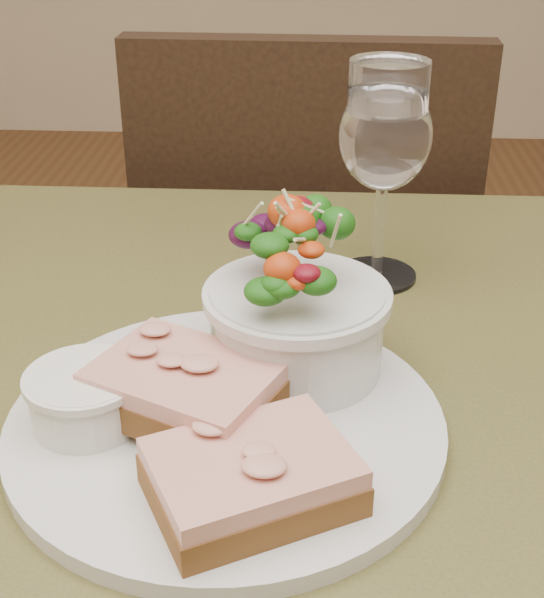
# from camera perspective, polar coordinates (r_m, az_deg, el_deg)

# --- Properties ---
(cafe_table) EXTENTS (0.80, 0.80, 0.75)m
(cafe_table) POSITION_cam_1_polar(r_m,az_deg,el_deg) (0.64, 0.39, -14.65)
(cafe_table) COLOR #403D1B
(cafe_table) RESTS_ON ground
(chair_far) EXTENTS (0.43, 0.43, 0.90)m
(chair_far) POSITION_cam_1_polar(r_m,az_deg,el_deg) (1.36, 2.18, -6.92)
(chair_far) COLOR black
(chair_far) RESTS_ON ground
(dinner_plate) EXTENTS (0.28, 0.28, 0.01)m
(dinner_plate) POSITION_cam_1_polar(r_m,az_deg,el_deg) (0.54, -3.17, -8.57)
(dinner_plate) COLOR silver
(dinner_plate) RESTS_ON cafe_table
(sandwich_front) EXTENTS (0.13, 0.12, 0.03)m
(sandwich_front) POSITION_cam_1_polar(r_m,az_deg,el_deg) (0.47, -1.41, -12.09)
(sandwich_front) COLOR #462712
(sandwich_front) RESTS_ON dinner_plate
(sandwich_back) EXTENTS (0.14, 0.12, 0.03)m
(sandwich_back) POSITION_cam_1_polar(r_m,az_deg,el_deg) (0.53, -5.90, -6.07)
(sandwich_back) COLOR #462712
(sandwich_back) RESTS_ON dinner_plate
(ramekin) EXTENTS (0.07, 0.07, 0.04)m
(ramekin) POSITION_cam_1_polar(r_m,az_deg,el_deg) (0.54, -12.66, -6.49)
(ramekin) COLOR silver
(ramekin) RESTS_ON dinner_plate
(salad_bowl) EXTENTS (0.12, 0.12, 0.13)m
(salad_bowl) POSITION_cam_1_polar(r_m,az_deg,el_deg) (0.56, 1.74, 0.48)
(salad_bowl) COLOR silver
(salad_bowl) RESTS_ON dinner_plate
(garnish) EXTENTS (0.05, 0.04, 0.02)m
(garnish) POSITION_cam_1_polar(r_m,az_deg,el_deg) (0.60, -7.96, -3.13)
(garnish) COLOR #0D390A
(garnish) RESTS_ON dinner_plate
(wine_glass) EXTENTS (0.08, 0.08, 0.18)m
(wine_glass) POSITION_cam_1_polar(r_m,az_deg,el_deg) (0.69, 7.75, 10.59)
(wine_glass) COLOR white
(wine_glass) RESTS_ON cafe_table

